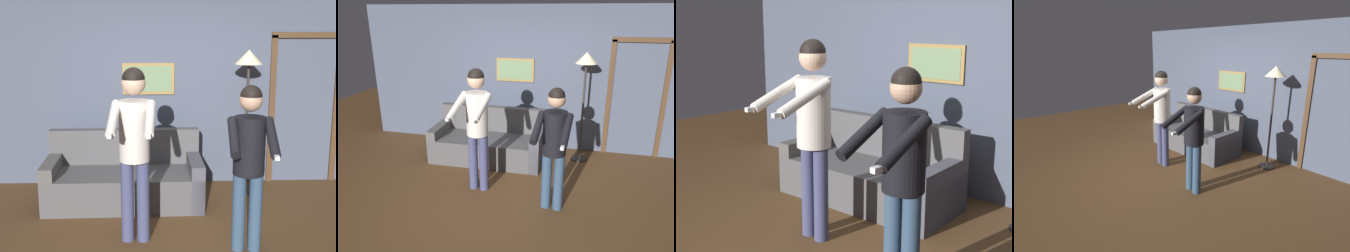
{
  "view_description": "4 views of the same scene",
  "coord_description": "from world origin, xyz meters",
  "views": [
    {
      "loc": [
        -0.21,
        -4.27,
        2.18
      ],
      "look_at": [
        -0.05,
        0.2,
        1.2
      ],
      "focal_mm": 50.0,
      "sensor_mm": 36.0,
      "label": 1
    },
    {
      "loc": [
        1.03,
        -3.85,
        2.5
      ],
      "look_at": [
        0.08,
        -0.03,
        1.1
      ],
      "focal_mm": 35.0,
      "sensor_mm": 36.0,
      "label": 2
    },
    {
      "loc": [
        2.39,
        -2.61,
        1.93
      ],
      "look_at": [
        0.17,
        -0.03,
        1.16
      ],
      "focal_mm": 50.0,
      "sensor_mm": 36.0,
      "label": 3
    },
    {
      "loc": [
        3.35,
        -2.61,
        2.17
      ],
      "look_at": [
        0.37,
        0.02,
        0.97
      ],
      "focal_mm": 28.0,
      "sensor_mm": 36.0,
      "label": 4
    }
  ],
  "objects": [
    {
      "name": "person_standing_right",
      "position": [
        0.71,
        -0.06,
        0.98
      ],
      "size": [
        0.47,
        0.67,
        1.64
      ],
      "color": "#314965",
      "rests_on": "ground_plane"
    },
    {
      "name": "back_wall_assembly",
      "position": [
        0.02,
        2.06,
        1.3
      ],
      "size": [
        6.4,
        0.1,
        2.6
      ],
      "color": "#475062",
      "rests_on": "ground_plane"
    },
    {
      "name": "person_standing_left",
      "position": [
        -0.38,
        0.18,
        1.09
      ],
      "size": [
        0.45,
        0.73,
        1.78
      ],
      "color": "#3F4369",
      "rests_on": "ground_plane"
    },
    {
      "name": "couch",
      "position": [
        -0.55,
        1.25,
        0.28
      ],
      "size": [
        1.91,
        0.88,
        0.87
      ],
      "color": "#4E4D4E",
      "rests_on": "ground_plane"
    }
  ]
}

